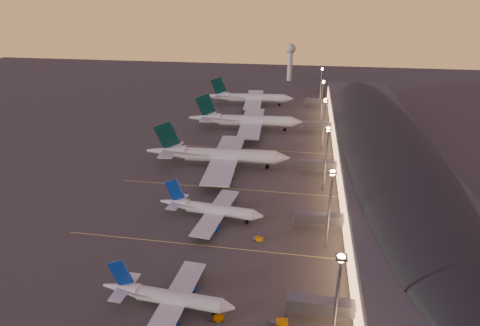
# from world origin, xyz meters

# --- Properties ---
(ground) EXTENTS (700.00, 700.00, 0.00)m
(ground) POSITION_xyz_m (0.00, 0.00, 0.00)
(ground) COLOR #3F3C3A
(airliner_narrow_south) EXTENTS (34.01, 30.39, 12.16)m
(airliner_narrow_south) POSITION_xyz_m (-2.50, -32.03, 3.14)
(airliner_narrow_south) COLOR silver
(airliner_narrow_south) RESTS_ON ground
(airliner_narrow_north) EXTENTS (37.11, 33.33, 13.25)m
(airliner_narrow_north) POSITION_xyz_m (-2.35, 11.45, 3.42)
(airliner_narrow_north) COLOR silver
(airliner_narrow_north) RESTS_ON ground
(airliner_wide_near) EXTENTS (64.11, 58.43, 20.52)m
(airliner_wide_near) POSITION_xyz_m (-10.10, 56.15, 5.28)
(airliner_wide_near) COLOR silver
(airliner_wide_near) RESTS_ON ground
(airliner_wide_mid) EXTENTS (64.71, 59.06, 20.70)m
(airliner_wide_mid) POSITION_xyz_m (-6.30, 110.83, 5.33)
(airliner_wide_mid) COLOR silver
(airliner_wide_mid) RESTS_ON ground
(airliner_wide_far) EXTENTS (61.29, 56.00, 19.60)m
(airliner_wide_far) POSITION_xyz_m (-12.62, 166.73, 5.05)
(airliner_wide_far) COLOR silver
(airliner_wide_far) RESTS_ON ground
(terminal_building) EXTENTS (56.35, 255.00, 17.46)m
(terminal_building) POSITION_xyz_m (61.84, 72.47, 8.78)
(terminal_building) COLOR #444449
(terminal_building) RESTS_ON ground
(light_masts) EXTENTS (2.20, 217.20, 25.90)m
(light_masts) POSITION_xyz_m (36.00, 65.00, 17.55)
(light_masts) COLOR slate
(light_masts) RESTS_ON ground
(radar_tower) EXTENTS (9.00, 9.00, 32.50)m
(radar_tower) POSITION_xyz_m (10.00, 260.00, 21.87)
(radar_tower) COLOR silver
(radar_tower) RESTS_ON ground
(lane_markings) EXTENTS (90.00, 180.36, 0.00)m
(lane_markings) POSITION_xyz_m (0.00, 40.00, 0.01)
(lane_markings) COLOR #D8C659
(lane_markings) RESTS_ON ground
(baggage_tug_a) EXTENTS (3.67, 2.00, 1.04)m
(baggage_tug_a) POSITION_xyz_m (10.12, -34.09, 0.47)
(baggage_tug_a) COLOR orange
(baggage_tug_a) RESTS_ON ground
(baggage_tug_b) EXTENTS (4.21, 2.11, 1.21)m
(baggage_tug_b) POSITION_xyz_m (24.81, -32.88, 0.55)
(baggage_tug_b) COLOR orange
(baggage_tug_b) RESTS_ON ground
(baggage_tug_c) EXTENTS (3.76, 2.26, 1.05)m
(baggage_tug_c) POSITION_xyz_m (15.24, 0.82, 0.48)
(baggage_tug_c) COLOR orange
(baggage_tug_c) RESTS_ON ground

